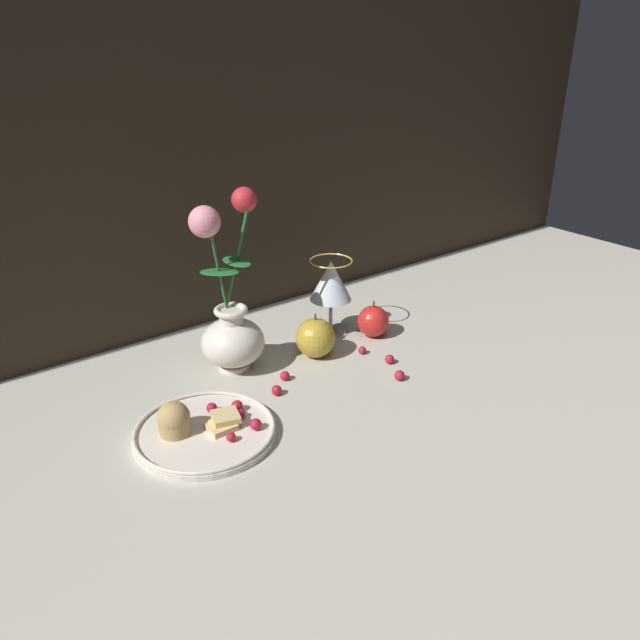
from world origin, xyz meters
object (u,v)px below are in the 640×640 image
Objects in this scene: apple_beside_vase at (315,338)px; wine_glass at (331,283)px; vase at (231,321)px; plate_with_pastries at (201,429)px; apple_near_glass at (373,321)px.

wine_glass is at bearing 35.56° from apple_beside_vase.
vase is at bearing 159.97° from apple_beside_vase.
plate_with_pastries is (-0.15, -0.16, -0.08)m from vase.
plate_with_pastries is 0.47m from apple_near_glass.
wine_glass reaches higher than apple_beside_vase.
vase is 4.30× the size of apple_near_glass.
vase is 3.73× the size of apple_beside_vase.
apple_near_glass is (0.45, 0.10, 0.02)m from plate_with_pastries.
wine_glass is 1.82× the size of apple_beside_vase.
vase is 1.49× the size of plate_with_pastries.
vase reaches higher than apple_beside_vase.
plate_with_pastries is at bearing -156.82° from wine_glass.
plate_with_pastries is 2.89× the size of apple_near_glass.
apple_beside_vase is 0.15m from apple_near_glass.
apple_near_glass is at bearing -0.51° from apple_beside_vase.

